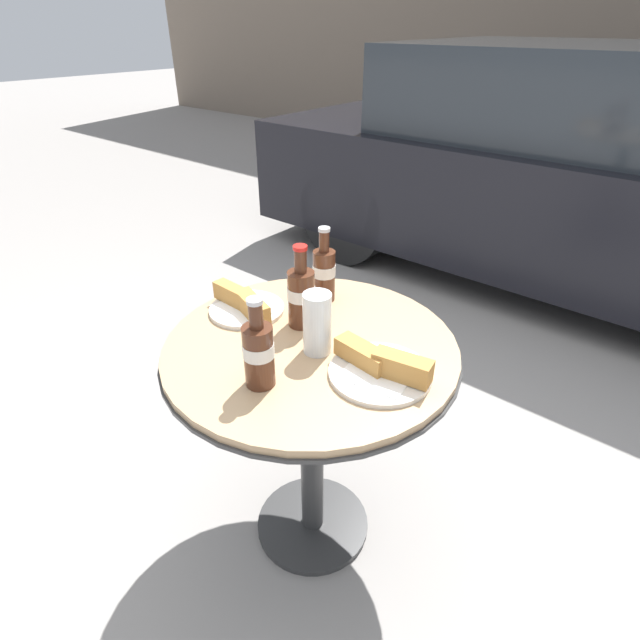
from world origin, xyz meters
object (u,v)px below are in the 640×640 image
(cola_bottle_right, at_px, (324,272))
(lunch_plate_near, at_px, (245,305))
(bistro_table, at_px, (311,387))
(cola_bottle_left, at_px, (301,295))
(drinking_glass, at_px, (317,326))
(parked_car, at_px, (578,173))
(lunch_plate_far, at_px, (382,367))
(cola_bottle_center, at_px, (259,352))

(cola_bottle_right, height_order, lunch_plate_near, cola_bottle_right)
(bistro_table, xyz_separation_m, cola_bottle_left, (-0.08, 0.05, 0.23))
(drinking_glass, bearing_deg, bistro_table, 155.71)
(drinking_glass, distance_m, parked_car, 2.59)
(lunch_plate_near, bearing_deg, cola_bottle_right, 59.32)
(lunch_plate_near, bearing_deg, lunch_plate_far, 0.45)
(lunch_plate_far, bearing_deg, bistro_table, -178.86)
(cola_bottle_left, relative_size, cola_bottle_center, 1.04)
(drinking_glass, distance_m, lunch_plate_far, 0.18)
(lunch_plate_near, relative_size, lunch_plate_far, 0.95)
(cola_bottle_right, height_order, drinking_glass, cola_bottle_right)
(bistro_table, xyz_separation_m, cola_bottle_right, (-0.12, 0.20, 0.23))
(cola_bottle_center, height_order, lunch_plate_far, cola_bottle_center)
(cola_bottle_left, xyz_separation_m, lunch_plate_near, (-0.16, -0.05, -0.07))
(drinking_glass, xyz_separation_m, parked_car, (-0.09, 2.58, -0.17))
(cola_bottle_right, distance_m, drinking_glass, 0.27)
(cola_bottle_center, relative_size, lunch_plate_near, 0.94)
(cola_bottle_right, bearing_deg, drinking_glass, -54.16)
(lunch_plate_far, height_order, parked_car, parked_car)
(bistro_table, bearing_deg, drinking_glass, -24.29)
(bistro_table, distance_m, drinking_glass, 0.22)
(cola_bottle_right, relative_size, lunch_plate_near, 0.95)
(cola_bottle_left, height_order, cola_bottle_right, cola_bottle_left)
(cola_bottle_center, bearing_deg, cola_bottle_left, 111.35)
(bistro_table, bearing_deg, parked_car, 91.16)
(lunch_plate_near, distance_m, lunch_plate_far, 0.45)
(lunch_plate_near, distance_m, parked_car, 2.57)
(bistro_table, xyz_separation_m, parked_car, (-0.05, 2.56, 0.05))
(lunch_plate_near, xyz_separation_m, lunch_plate_far, (0.45, 0.00, -0.00))
(drinking_glass, xyz_separation_m, lunch_plate_far, (0.18, 0.02, -0.05))
(parked_car, bearing_deg, cola_bottle_left, -90.57)
(lunch_plate_far, bearing_deg, lunch_plate_near, -179.55)
(drinking_glass, bearing_deg, cola_bottle_left, 148.45)
(cola_bottle_center, distance_m, drinking_glass, 0.18)
(drinking_glass, height_order, lunch_plate_far, drinking_glass)
(lunch_plate_near, height_order, parked_car, parked_car)
(cola_bottle_left, xyz_separation_m, lunch_plate_far, (0.29, -0.05, -0.07))
(cola_bottle_center, xyz_separation_m, parked_car, (-0.07, 2.76, -0.18))
(drinking_glass, height_order, parked_car, parked_car)
(drinking_glass, bearing_deg, cola_bottle_center, -94.77)
(cola_bottle_left, height_order, cola_bottle_center, cola_bottle_left)
(cola_bottle_left, xyz_separation_m, parked_car, (0.03, 2.51, -0.19))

